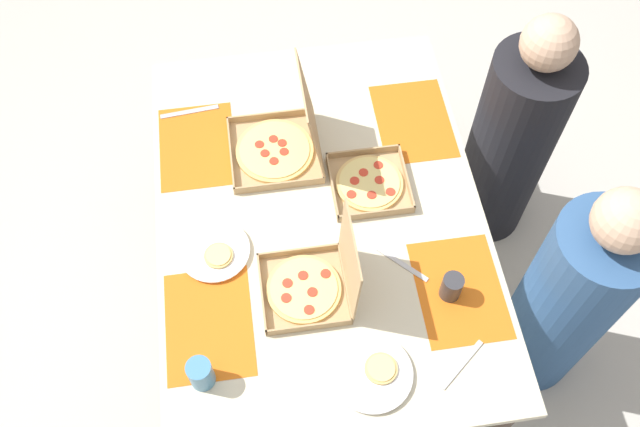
% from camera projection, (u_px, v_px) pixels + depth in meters
% --- Properties ---
extents(ground_plane, '(6.00, 6.00, 0.00)m').
position_uv_depth(ground_plane, '(320.00, 302.00, 2.90)').
color(ground_plane, beige).
extents(dining_table, '(1.49, 1.07, 0.72)m').
position_uv_depth(dining_table, '(320.00, 228.00, 2.36)').
color(dining_table, '#3F3328').
rests_on(dining_table, ground_plane).
extents(placemat_near_left, '(0.36, 0.26, 0.00)m').
position_uv_depth(placemat_near_left, '(197.00, 146.00, 2.42)').
color(placemat_near_left, orange).
rests_on(placemat_near_left, dining_table).
extents(placemat_near_right, '(0.36, 0.26, 0.00)m').
position_uv_depth(placemat_near_right, '(209.00, 324.00, 2.08)').
color(placemat_near_right, orange).
rests_on(placemat_near_right, dining_table).
extents(placemat_far_left, '(0.36, 0.26, 0.00)m').
position_uv_depth(placemat_far_left, '(413.00, 121.00, 2.48)').
color(placemat_far_left, orange).
rests_on(placemat_far_left, dining_table).
extents(placemat_far_right, '(0.36, 0.26, 0.00)m').
position_uv_depth(placemat_far_right, '(459.00, 290.00, 2.13)').
color(placemat_far_right, orange).
rests_on(placemat_far_right, dining_table).
extents(pizza_box_edge_far, '(0.26, 0.28, 0.30)m').
position_uv_depth(pizza_box_edge_far, '(314.00, 283.00, 2.10)').
color(pizza_box_edge_far, tan).
rests_on(pizza_box_edge_far, dining_table).
extents(pizza_box_corner_right, '(0.26, 0.26, 0.04)m').
position_uv_depth(pizza_box_corner_right, '(369.00, 183.00, 2.32)').
color(pizza_box_corner_right, tan).
rests_on(pizza_box_corner_right, dining_table).
extents(pizza_box_center, '(0.31, 0.31, 0.34)m').
position_uv_depth(pizza_box_center, '(282.00, 143.00, 2.36)').
color(pizza_box_center, tan).
rests_on(pizza_box_center, dining_table).
extents(plate_near_right, '(0.24, 0.24, 0.03)m').
position_uv_depth(plate_near_right, '(373.00, 373.00, 1.99)').
color(plate_near_right, white).
rests_on(plate_near_right, dining_table).
extents(plate_near_left, '(0.23, 0.23, 0.03)m').
position_uv_depth(plate_near_left, '(215.00, 252.00, 2.19)').
color(plate_near_left, white).
rests_on(plate_near_left, dining_table).
extents(cup_red, '(0.07, 0.07, 0.11)m').
position_uv_depth(cup_red, '(201.00, 374.00, 1.94)').
color(cup_red, teal).
rests_on(cup_red, dining_table).
extents(cup_clear_left, '(0.06, 0.06, 0.10)m').
position_uv_depth(cup_clear_left, '(451.00, 287.00, 2.09)').
color(cup_clear_left, '#333338').
rests_on(cup_clear_left, dining_table).
extents(fork_by_far_left, '(0.15, 0.14, 0.00)m').
position_uv_depth(fork_by_far_left, '(402.00, 264.00, 2.18)').
color(fork_by_far_left, '#B7B7BC').
rests_on(fork_by_far_left, dining_table).
extents(fork_by_near_left, '(0.13, 0.16, 0.00)m').
position_uv_depth(fork_by_near_left, '(462.00, 364.00, 2.01)').
color(fork_by_near_left, '#B7B7BC').
rests_on(fork_by_near_left, dining_table).
extents(knife_by_near_right, '(0.04, 0.21, 0.00)m').
position_uv_depth(knife_by_near_right, '(190.00, 112.00, 2.50)').
color(knife_by_near_right, '#B7B7BC').
rests_on(knife_by_near_right, dining_table).
extents(diner_left_seat, '(0.32, 0.32, 1.14)m').
position_uv_depth(diner_left_seat, '(510.00, 143.00, 2.69)').
color(diner_left_seat, black).
rests_on(diner_left_seat, ground_plane).
extents(diner_right_seat, '(0.32, 0.32, 1.14)m').
position_uv_depth(diner_right_seat, '(566.00, 300.00, 2.35)').
color(diner_right_seat, '#33598C').
rests_on(diner_right_seat, ground_plane).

